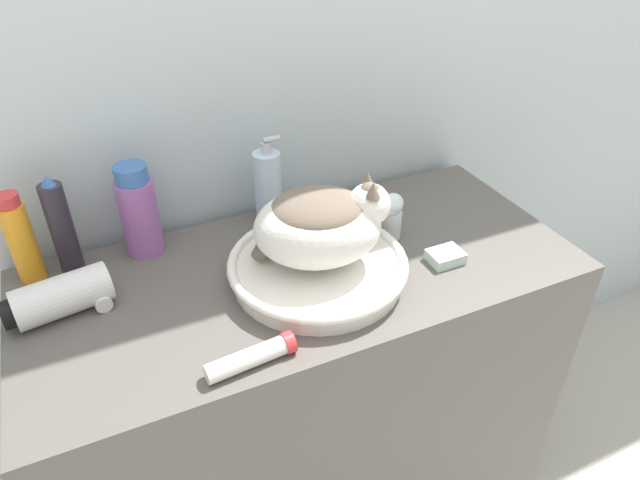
{
  "coord_description": "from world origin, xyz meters",
  "views": [
    {
      "loc": [
        -0.36,
        -0.61,
        1.57
      ],
      "look_at": [
        0.01,
        0.21,
        0.95
      ],
      "focal_mm": 32.0,
      "sensor_mm": 36.0,
      "label": 1
    }
  ],
  "objects_px": {
    "cat": "(321,222)",
    "cream_tube": "(252,357)",
    "faucet": "(388,214)",
    "mouthwash_bottle": "(139,212)",
    "hair_dryer": "(63,296)",
    "soap_bar": "(445,257)",
    "hairspray_can_black": "(61,227)",
    "shampoo_bottle_tall": "(21,239)",
    "soap_pump_bottle": "(269,187)"
  },
  "relations": [
    {
      "from": "hairspray_can_black",
      "to": "faucet",
      "type": "bearing_deg",
      "value": -15.59
    },
    {
      "from": "faucet",
      "to": "hair_dryer",
      "type": "bearing_deg",
      "value": -21.33
    },
    {
      "from": "hairspray_can_black",
      "to": "shampoo_bottle_tall",
      "type": "relative_size",
      "value": 1.13
    },
    {
      "from": "faucet",
      "to": "mouthwash_bottle",
      "type": "xyz_separation_m",
      "value": [
        -0.49,
        0.18,
        0.03
      ]
    },
    {
      "from": "shampoo_bottle_tall",
      "to": "hair_dryer",
      "type": "height_order",
      "value": "shampoo_bottle_tall"
    },
    {
      "from": "hairspray_can_black",
      "to": "mouthwash_bottle",
      "type": "height_order",
      "value": "hairspray_can_black"
    },
    {
      "from": "mouthwash_bottle",
      "to": "faucet",
      "type": "bearing_deg",
      "value": -20.0
    },
    {
      "from": "cat",
      "to": "soap_pump_bottle",
      "type": "distance_m",
      "value": 0.25
    },
    {
      "from": "hairspray_can_black",
      "to": "mouthwash_bottle",
      "type": "bearing_deg",
      "value": 0.0
    },
    {
      "from": "hairspray_can_black",
      "to": "mouthwash_bottle",
      "type": "xyz_separation_m",
      "value": [
        0.15,
        0.0,
        -0.0
      ]
    },
    {
      "from": "faucet",
      "to": "cat",
      "type": "bearing_deg",
      "value": 0.65
    },
    {
      "from": "soap_pump_bottle",
      "to": "hair_dryer",
      "type": "bearing_deg",
      "value": -163.07
    },
    {
      "from": "cat",
      "to": "cream_tube",
      "type": "bearing_deg",
      "value": -125.18
    },
    {
      "from": "mouthwash_bottle",
      "to": "cat",
      "type": "bearing_deg",
      "value": -38.79
    },
    {
      "from": "cat",
      "to": "mouthwash_bottle",
      "type": "relative_size",
      "value": 1.52
    },
    {
      "from": "cat",
      "to": "cream_tube",
      "type": "height_order",
      "value": "cat"
    },
    {
      "from": "hair_dryer",
      "to": "soap_pump_bottle",
      "type": "bearing_deg",
      "value": -172.19
    },
    {
      "from": "hair_dryer",
      "to": "soap_bar",
      "type": "xyz_separation_m",
      "value": [
        0.74,
        -0.16,
        -0.02
      ]
    },
    {
      "from": "cat",
      "to": "soap_bar",
      "type": "height_order",
      "value": "cat"
    },
    {
      "from": "soap_bar",
      "to": "hairspray_can_black",
      "type": "bearing_deg",
      "value": 156.89
    },
    {
      "from": "hair_dryer",
      "to": "soap_bar",
      "type": "bearing_deg",
      "value": 158.27
    },
    {
      "from": "faucet",
      "to": "soap_bar",
      "type": "height_order",
      "value": "faucet"
    },
    {
      "from": "mouthwash_bottle",
      "to": "cream_tube",
      "type": "xyz_separation_m",
      "value": [
        0.1,
        -0.41,
        -0.08
      ]
    },
    {
      "from": "hair_dryer",
      "to": "soap_bar",
      "type": "distance_m",
      "value": 0.75
    },
    {
      "from": "mouthwash_bottle",
      "to": "soap_pump_bottle",
      "type": "relative_size",
      "value": 0.97
    },
    {
      "from": "faucet",
      "to": "hair_dryer",
      "type": "height_order",
      "value": "faucet"
    },
    {
      "from": "hairspray_can_black",
      "to": "hair_dryer",
      "type": "relative_size",
      "value": 1.09
    },
    {
      "from": "cream_tube",
      "to": "soap_bar",
      "type": "height_order",
      "value": "cream_tube"
    },
    {
      "from": "faucet",
      "to": "mouthwash_bottle",
      "type": "bearing_deg",
      "value": -37.92
    },
    {
      "from": "hair_dryer",
      "to": "mouthwash_bottle",
      "type": "bearing_deg",
      "value": -150.21
    },
    {
      "from": "hairspray_can_black",
      "to": "soap_pump_bottle",
      "type": "distance_m",
      "value": 0.44
    },
    {
      "from": "faucet",
      "to": "shampoo_bottle_tall",
      "type": "bearing_deg",
      "value": -31.93
    },
    {
      "from": "shampoo_bottle_tall",
      "to": "soap_pump_bottle",
      "type": "relative_size",
      "value": 0.91
    },
    {
      "from": "shampoo_bottle_tall",
      "to": "cream_tube",
      "type": "bearing_deg",
      "value": -51.77
    },
    {
      "from": "cat",
      "to": "shampoo_bottle_tall",
      "type": "xyz_separation_m",
      "value": [
        -0.53,
        0.24,
        -0.04
      ]
    },
    {
      "from": "hairspray_can_black",
      "to": "mouthwash_bottle",
      "type": "distance_m",
      "value": 0.15
    },
    {
      "from": "cat",
      "to": "soap_bar",
      "type": "relative_size",
      "value": 4.3
    },
    {
      "from": "hairspray_can_black",
      "to": "soap_bar",
      "type": "relative_size",
      "value": 3.01
    },
    {
      "from": "cat",
      "to": "mouthwash_bottle",
      "type": "xyz_separation_m",
      "value": [
        -0.3,
        0.24,
        -0.03
      ]
    },
    {
      "from": "cream_tube",
      "to": "soap_bar",
      "type": "xyz_separation_m",
      "value": [
        0.46,
        0.11,
        -0.01
      ]
    },
    {
      "from": "cat",
      "to": "hairspray_can_black",
      "type": "xyz_separation_m",
      "value": [
        -0.45,
        0.24,
        -0.03
      ]
    },
    {
      "from": "cream_tube",
      "to": "soap_bar",
      "type": "distance_m",
      "value": 0.48
    },
    {
      "from": "mouthwash_bottle",
      "to": "hair_dryer",
      "type": "relative_size",
      "value": 1.03
    },
    {
      "from": "cat",
      "to": "soap_pump_bottle",
      "type": "relative_size",
      "value": 1.47
    },
    {
      "from": "cream_tube",
      "to": "hair_dryer",
      "type": "xyz_separation_m",
      "value": [
        -0.27,
        0.27,
        0.02
      ]
    },
    {
      "from": "hairspray_can_black",
      "to": "soap_bar",
      "type": "xyz_separation_m",
      "value": [
        0.71,
        -0.3,
        -0.09
      ]
    },
    {
      "from": "faucet",
      "to": "cream_tube",
      "type": "relative_size",
      "value": 0.88
    },
    {
      "from": "hairspray_can_black",
      "to": "cream_tube",
      "type": "height_order",
      "value": "hairspray_can_black"
    },
    {
      "from": "soap_pump_bottle",
      "to": "soap_bar",
      "type": "relative_size",
      "value": 2.93
    },
    {
      "from": "hairspray_can_black",
      "to": "soap_pump_bottle",
      "type": "xyz_separation_m",
      "value": [
        0.44,
        0.0,
        -0.01
      ]
    }
  ]
}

